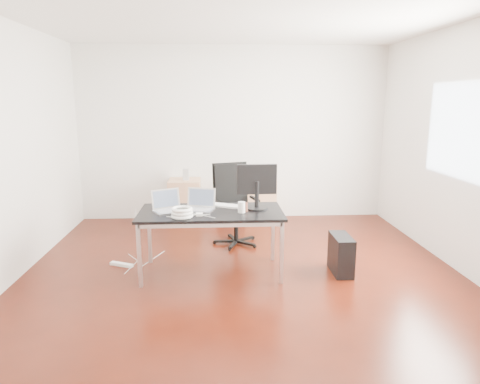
{
  "coord_description": "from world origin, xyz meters",
  "views": [
    {
      "loc": [
        -0.29,
        -4.52,
        1.95
      ],
      "look_at": [
        0.0,
        0.55,
        0.85
      ],
      "focal_mm": 32.0,
      "sensor_mm": 36.0,
      "label": 1
    }
  ],
  "objects": [
    {
      "name": "desk",
      "position": [
        -0.35,
        0.11,
        0.68
      ],
      "size": [
        1.6,
        0.8,
        0.73
      ],
      "color": "black",
      "rests_on": "ground"
    },
    {
      "name": "navy_garment",
      "position": [
        0.44,
        2.21,
        0.74
      ],
      "size": [
        0.34,
        0.29,
        0.09
      ],
      "primitive_type": "cube",
      "rotation": [
        0.0,
        0.0,
        0.19
      ],
      "color": "black",
      "rests_on": "filing_cabinet_right"
    },
    {
      "name": "cup_white",
      "position": [
        -0.01,
        0.03,
        0.79
      ],
      "size": [
        0.1,
        0.1,
        0.12
      ],
      "primitive_type": "cylinder",
      "rotation": [
        0.0,
        0.0,
        -0.21
      ],
      "color": "white",
      "rests_on": "desk"
    },
    {
      "name": "filing_cabinet_right",
      "position": [
        0.41,
        2.23,
        0.35
      ],
      "size": [
        0.5,
        0.5,
        0.7
      ],
      "primitive_type": "cube",
      "color": "tan",
      "rests_on": "ground"
    },
    {
      "name": "office_chair",
      "position": [
        -0.05,
        1.18,
        0.61
      ],
      "size": [
        0.59,
        0.61,
        1.08
      ],
      "rotation": [
        0.0,
        0.0,
        0.29
      ],
      "color": "black",
      "rests_on": "ground"
    },
    {
      "name": "room_shell",
      "position": [
        0.04,
        0.0,
        1.4
      ],
      "size": [
        5.0,
        5.0,
        5.0
      ],
      "color": "#350E06",
      "rests_on": "ground"
    },
    {
      "name": "pc_tower",
      "position": [
        1.13,
        0.02,
        0.22
      ],
      "size": [
        0.2,
        0.45,
        0.44
      ],
      "primitive_type": "cube",
      "rotation": [
        0.0,
        0.0,
        -0.01
      ],
      "color": "black",
      "rests_on": "ground"
    },
    {
      "name": "monitor",
      "position": [
        0.17,
        0.2,
        1.01
      ],
      "size": [
        0.45,
        0.26,
        0.51
      ],
      "rotation": [
        0.0,
        0.0,
        0.04
      ],
      "color": "black",
      "rests_on": "desk"
    },
    {
      "name": "power_strip",
      "position": [
        -1.43,
        0.37,
        0.02
      ],
      "size": [
        0.3,
        0.18,
        0.04
      ],
      "primitive_type": "cube",
      "rotation": [
        0.0,
        0.0,
        -0.42
      ],
      "color": "white",
      "rests_on": "ground"
    },
    {
      "name": "laptop_left",
      "position": [
        -0.83,
        0.16,
        0.79
      ],
      "size": [
        0.41,
        0.38,
        0.23
      ],
      "rotation": [
        0.0,
        0.0,
        0.48
      ],
      "color": "silver",
      "rests_on": "desk"
    },
    {
      "name": "cup_brown",
      "position": [
        0.02,
        0.08,
        0.78
      ],
      "size": [
        0.1,
        0.1,
        0.1
      ],
      "primitive_type": "cylinder",
      "rotation": [
        0.0,
        0.0,
        -0.31
      ],
      "color": "#552A1D",
      "rests_on": "desk"
    },
    {
      "name": "cable_coil",
      "position": [
        -0.65,
        -0.13,
        0.78
      ],
      "size": [
        0.24,
        0.24,
        0.11
      ],
      "rotation": [
        0.0,
        0.0,
        0.01
      ],
      "color": "white",
      "rests_on": "desk"
    },
    {
      "name": "laptop_right",
      "position": [
        -0.48,
        0.19,
        0.79
      ],
      "size": [
        0.39,
        0.33,
        0.23
      ],
      "rotation": [
        0.0,
        0.0,
        -0.28
      ],
      "color": "silver",
      "rests_on": "desk"
    },
    {
      "name": "speaker",
      "position": [
        -0.76,
        2.2,
        0.79
      ],
      "size": [
        0.1,
        0.09,
        0.18
      ],
      "primitive_type": "cube",
      "rotation": [
        0.0,
        0.0,
        -0.08
      ],
      "color": "#9E9E9E",
      "rests_on": "filing_cabinet_left"
    },
    {
      "name": "keyboard",
      "position": [
        -0.19,
        0.31,
        0.74
      ],
      "size": [
        0.46,
        0.31,
        0.02
      ],
      "primitive_type": "cube",
      "rotation": [
        0.0,
        0.0,
        -0.43
      ],
      "color": "white",
      "rests_on": "desk"
    },
    {
      "name": "power_adapter",
      "position": [
        -0.47,
        -0.07,
        0.74
      ],
      "size": [
        0.07,
        0.07,
        0.03
      ],
      "primitive_type": "cube",
      "rotation": [
        0.0,
        0.0,
        -0.01
      ],
      "color": "white",
      "rests_on": "desk"
    },
    {
      "name": "wastebasket",
      "position": [
        -0.16,
        2.25,
        0.14
      ],
      "size": [
        0.28,
        0.28,
        0.28
      ],
      "primitive_type": "cylinder",
      "rotation": [
        0.0,
        0.0,
        -0.2
      ],
      "color": "black",
      "rests_on": "ground"
    },
    {
      "name": "filing_cabinet_left",
      "position": [
        -0.79,
        2.23,
        0.35
      ],
      "size": [
        0.5,
        0.5,
        0.7
      ],
      "primitive_type": "cube",
      "color": "tan",
      "rests_on": "ground"
    }
  ]
}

